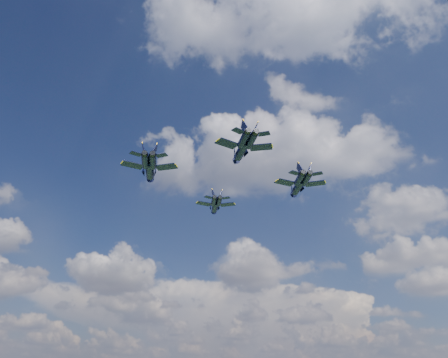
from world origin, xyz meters
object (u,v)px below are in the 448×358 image
jet_left (150,171)px  jet_lead (215,207)px  jet_right (298,187)px  jet_slot (241,151)px

jet_left → jet_lead: bearing=46.7°
jet_right → jet_slot: 21.91m
jet_right → jet_slot: bearing=-135.6°
jet_lead → jet_left: (-8.78, -24.05, 1.08)m
jet_lead → jet_left: jet_left is taller
jet_lead → jet_right: bearing=-45.2°
jet_left → jet_right: size_ratio=1.05×
jet_lead → jet_slot: (15.06, -30.27, -0.46)m
jet_right → jet_slot: jet_slot is taller
jet_right → jet_left: bearing=-178.3°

